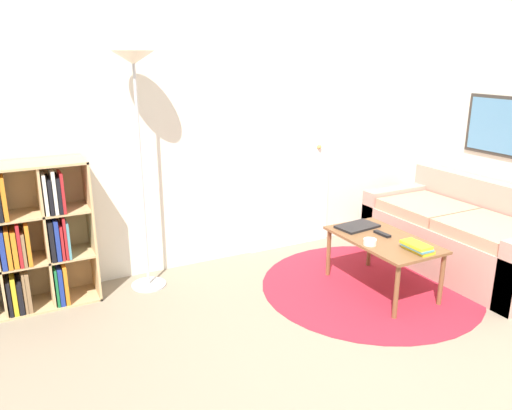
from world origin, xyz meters
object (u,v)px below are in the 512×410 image
at_px(coffee_table, 383,244).
at_px(laptop, 357,226).
at_px(floor_lamp, 136,93).
at_px(couch, 464,237).
at_px(bowl, 370,242).
at_px(bookshelf, 16,243).

height_order(coffee_table, laptop, laptop).
bearing_deg(floor_lamp, couch, -18.84).
height_order(floor_lamp, couch, floor_lamp).
bearing_deg(bowl, coffee_table, 17.46).
xyz_separation_m(laptop, bowl, (-0.17, -0.36, 0.01)).
bearing_deg(coffee_table, floor_lamp, 150.61).
xyz_separation_m(couch, bowl, (-1.18, -0.10, 0.19)).
relative_size(bookshelf, couch, 0.65).
relative_size(bookshelf, coffee_table, 1.21).
distance_m(bookshelf, couch, 3.76).
height_order(bookshelf, coffee_table, bookshelf).
xyz_separation_m(bookshelf, couch, (3.62, -0.98, -0.25)).
xyz_separation_m(bookshelf, coffee_table, (2.63, -1.01, -0.13)).
distance_m(couch, bowl, 1.20).
xyz_separation_m(floor_lamp, laptop, (1.65, -0.64, -1.13)).
distance_m(floor_lamp, bowl, 2.11).
distance_m(laptop, bowl, 0.40).
xyz_separation_m(floor_lamp, couch, (2.67, -0.91, -1.31)).
bearing_deg(couch, coffee_table, -177.98).
distance_m(bookshelf, laptop, 2.70).
distance_m(bookshelf, floor_lamp, 1.42).
xyz_separation_m(bookshelf, floor_lamp, (0.95, -0.07, 1.06)).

